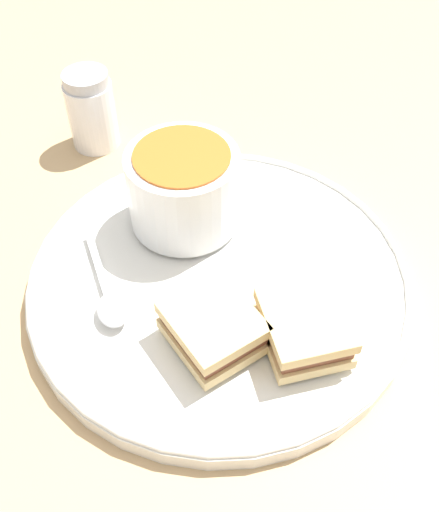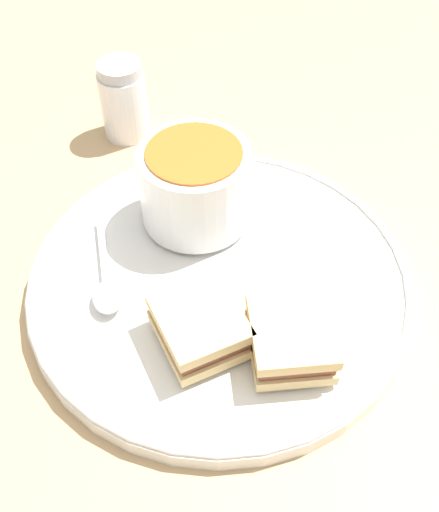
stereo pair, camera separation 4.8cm
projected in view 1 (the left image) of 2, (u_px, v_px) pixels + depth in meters
The scene contains 7 objects.
ground_plane at pixel (220, 287), 0.51m from camera, with size 2.40×2.40×0.00m, color tan.
plate at pixel (220, 279), 0.51m from camera, with size 0.32×0.32×0.02m.
soup_bowl at pixel (183, 188), 0.51m from camera, with size 0.10×0.10×0.07m.
spoon at pixel (110, 303), 0.47m from camera, with size 0.07×0.10×0.01m.
sandwich_half_near at pixel (213, 328), 0.44m from camera, with size 0.09×0.09×0.03m.
sandwich_half_far at pixel (304, 327), 0.44m from camera, with size 0.08×0.09×0.03m.
salt_shaker at pixel (91, 110), 0.62m from camera, with size 0.05×0.05×0.08m.
Camera 1 is at (0.08, -0.31, 0.40)m, focal length 42.00 mm.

